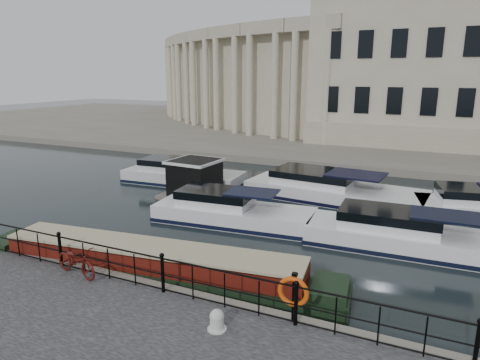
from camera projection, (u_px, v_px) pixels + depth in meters
name	position (u px, v px, depth m)	size (l,w,h in m)	color
ground_plane	(202.00, 277.00, 14.57)	(160.00, 160.00, 0.00)	black
far_bank	(371.00, 131.00, 48.87)	(120.00, 42.00, 0.55)	#6B665B
railing	(163.00, 271.00, 12.29)	(24.14, 0.14, 1.22)	black
civic_building	(360.00, 70.00, 43.85)	(53.55, 31.84, 16.85)	#ADA38C
bicycle	(76.00, 261.00, 13.36)	(0.64, 1.83, 0.96)	#4E110E
mooring_bollard	(217.00, 320.00, 10.56)	(0.48, 0.48, 0.54)	silver
life_ring_post	(293.00, 292.00, 10.73)	(0.82, 0.21, 1.34)	black
narrowboat	(151.00, 269.00, 14.35)	(13.18, 3.26, 1.49)	black
harbour_hut	(195.00, 180.00, 23.73)	(3.63, 3.10, 2.22)	#6B665B
cabin_cruisers	(311.00, 202.00, 21.76)	(23.64, 9.36, 1.99)	white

